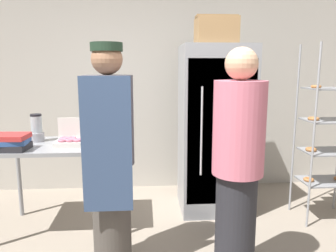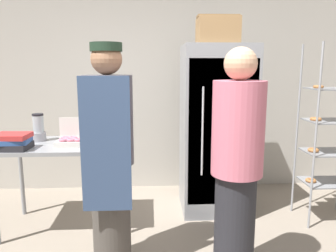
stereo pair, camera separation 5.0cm
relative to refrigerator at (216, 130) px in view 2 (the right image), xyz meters
name	(u,v)px [view 2 (the right image)]	position (x,y,z in m)	size (l,w,h in m)	color
back_wall	(163,75)	(-0.56, 0.80, 0.59)	(6.40, 0.12, 3.01)	#B7B2A8
refrigerator	(216,130)	(0.00, 0.00, 0.00)	(0.76, 0.67, 1.83)	gray
baking_rack	(330,137)	(1.12, -0.33, -0.02)	(0.54, 0.42, 1.83)	#93969B
prep_counter	(56,154)	(-1.65, -0.36, -0.15)	(1.04, 0.71, 0.87)	gray
donut_box	(72,140)	(-1.47, -0.44, 0.00)	(0.28, 0.21, 0.25)	silver
blender_pitcher	(39,129)	(-1.85, -0.23, 0.07)	(0.14, 0.14, 0.28)	#99999E
binder_stack	(12,142)	(-1.97, -0.57, 0.02)	(0.31, 0.26, 0.14)	#232328
cardboard_storage_box	(218,30)	(-0.03, -0.08, 1.05)	(0.42, 0.32, 0.29)	#937047
person_baker	(109,155)	(-1.05, -1.04, 0.01)	(0.38, 0.39, 1.78)	#47423D
person_customer	(237,168)	(-0.11, -1.29, -0.03)	(0.37, 0.37, 1.74)	#232328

